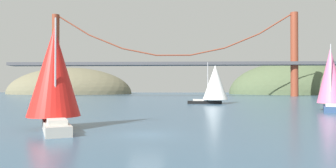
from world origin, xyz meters
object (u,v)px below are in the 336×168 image
Objects in this scene: sailboat_white_mainsail at (215,83)px; sailboat_pink_spinnaker at (330,78)px; sailboat_red_spinnaker at (54,75)px; channel_buoy at (71,103)px.

sailboat_pink_spinnaker reaches higher than sailboat_white_mainsail.
channel_buoy is (-10.40, 32.54, -4.14)m from sailboat_red_spinnaker.
sailboat_white_mainsail is at bearing 129.86° from sailboat_pink_spinnaker.
channel_buoy is (-28.24, -6.94, -3.98)m from sailboat_white_mainsail.
sailboat_white_mainsail is at bearing 65.69° from sailboat_red_spinnaker.
sailboat_red_spinnaker is 39.28m from sailboat_pink_spinnaker.
sailboat_white_mainsail is 0.90× the size of sailboat_pink_spinnaker.
sailboat_red_spinnaker reaches higher than channel_buoy.
sailboat_pink_spinnaker is at bearing -50.14° from sailboat_white_mainsail.
sailboat_red_spinnaker is 0.92× the size of sailboat_pink_spinnaker.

